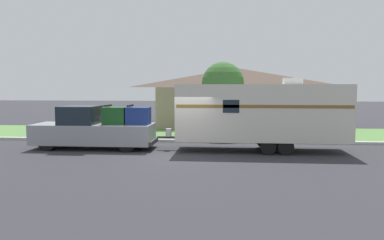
{
  "coord_description": "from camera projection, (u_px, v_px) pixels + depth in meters",
  "views": [
    {
      "loc": [
        1.82,
        -15.85,
        2.95
      ],
      "look_at": [
        0.28,
        1.33,
        1.4
      ],
      "focal_mm": 35.0,
      "sensor_mm": 36.0,
      "label": 1
    }
  ],
  "objects": [
    {
      "name": "travel_trailer",
      "position": [
        261.0,
        112.0,
        17.0
      ],
      "size": [
        8.6,
        2.22,
        3.33
      ],
      "color": "black",
      "rests_on": "ground_plane"
    },
    {
      "name": "pickup_truck",
      "position": [
        95.0,
        129.0,
        17.77
      ],
      "size": [
        5.77,
        1.95,
        2.1
      ],
      "color": "black",
      "rests_on": "ground_plane"
    },
    {
      "name": "ground_plane",
      "position": [
        183.0,
        155.0,
        16.15
      ],
      "size": [
        120.0,
        120.0,
        0.0
      ],
      "primitive_type": "plane",
      "color": "#2D2D33"
    },
    {
      "name": "curb_strip",
      "position": [
        191.0,
        141.0,
        19.87
      ],
      "size": [
        80.0,
        0.3,
        0.14
      ],
      "color": "beige",
      "rests_on": "ground_plane"
    },
    {
      "name": "mailbox",
      "position": [
        134.0,
        122.0,
        21.2
      ],
      "size": [
        0.48,
        0.2,
        1.24
      ],
      "color": "brown",
      "rests_on": "ground_plane"
    },
    {
      "name": "house_across_street",
      "position": [
        237.0,
        95.0,
        28.99
      ],
      "size": [
        12.18,
        8.61,
        4.37
      ],
      "color": "gray",
      "rests_on": "ground_plane"
    },
    {
      "name": "tree_in_yard",
      "position": [
        223.0,
        83.0,
        21.88
      ],
      "size": [
        2.47,
        2.47,
        4.38
      ],
      "color": "brown",
      "rests_on": "ground_plane"
    },
    {
      "name": "lawn_strip",
      "position": [
        196.0,
        133.0,
        23.49
      ],
      "size": [
        80.0,
        7.0,
        0.03
      ],
      "color": "#568442",
      "rests_on": "ground_plane"
    }
  ]
}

